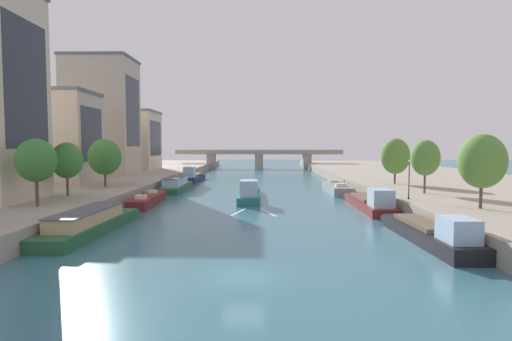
{
  "coord_description": "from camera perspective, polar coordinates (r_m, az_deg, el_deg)",
  "views": [
    {
      "loc": [
        1.13,
        -24.11,
        8.04
      ],
      "look_at": [
        0.0,
        48.05,
        3.49
      ],
      "focal_mm": 28.26,
      "sensor_mm": 36.0,
      "label": 1
    }
  ],
  "objects": [
    {
      "name": "bridge_far",
      "position": [
        138.67,
        0.43,
        1.96
      ],
      "size": [
        57.0,
        4.4,
        6.44
      ],
      "color": "gray",
      "rests_on": "ground"
    },
    {
      "name": "building_left_corner",
      "position": [
        90.15,
        -21.0,
        7.16
      ],
      "size": [
        13.52,
        10.9,
        24.14
      ],
      "color": "#B2A38E",
      "rests_on": "quay_left"
    },
    {
      "name": "moored_boat_left_midway",
      "position": [
        56.42,
        -15.0,
        -4.01
      ],
      "size": [
        2.78,
        13.48,
        2.4
      ],
      "color": "maroon",
      "rests_on": "ground"
    },
    {
      "name": "moored_boat_left_upstream",
      "position": [
        90.26,
        -8.88,
        -0.9
      ],
      "size": [
        3.37,
        14.58,
        3.46
      ],
      "color": "#1E284C",
      "rests_on": "ground"
    },
    {
      "name": "building_left_tall",
      "position": [
        105.9,
        -17.51,
        4.11
      ],
      "size": [
        13.76,
        12.85,
        14.7
      ],
      "color": "beige",
      "rests_on": "quay_left"
    },
    {
      "name": "tree_left_by_lamp",
      "position": [
        62.51,
        -20.63,
        1.82
      ],
      "size": [
        4.68,
        4.68,
        7.06
      ],
      "color": "brown",
      "rests_on": "quay_left"
    },
    {
      "name": "tree_left_distant",
      "position": [
        53.46,
        -25.2,
        1.29
      ],
      "size": [
        3.64,
        3.64,
        6.46
      ],
      "color": "brown",
      "rests_on": "quay_left"
    },
    {
      "name": "lamppost_right_bank",
      "position": [
        48.76,
        20.85,
        -0.95
      ],
      "size": [
        0.28,
        0.28,
        4.47
      ],
      "color": "black",
      "rests_on": "quay_right"
    },
    {
      "name": "moored_boat_right_far",
      "position": [
        52.7,
        15.88,
        -4.34
      ],
      "size": [
        3.36,
        16.45,
        3.02
      ],
      "color": "maroon",
      "rests_on": "ground"
    },
    {
      "name": "tree_right_far",
      "position": [
        67.49,
        19.11,
        1.93
      ],
      "size": [
        4.51,
        4.51,
        7.2
      ],
      "color": "brown",
      "rests_on": "quay_right"
    },
    {
      "name": "quay_right",
      "position": [
        86.15,
        23.69,
        -1.41
      ],
      "size": [
        36.0,
        170.0,
        1.91
      ],
      "primitive_type": "cube",
      "color": "gray",
      "rests_on": "ground"
    },
    {
      "name": "moored_boat_left_end",
      "position": [
        72.93,
        -11.22,
        -1.96
      ],
      "size": [
        3.47,
        16.17,
        2.51
      ],
      "color": "#235633",
      "rests_on": "ground"
    },
    {
      "name": "building_left_middle",
      "position": [
        71.89,
        -26.84,
        4.22
      ],
      "size": [
        13.04,
        9.94,
        14.72
      ],
      "color": "#B2A38E",
      "rests_on": "quay_left"
    },
    {
      "name": "tree_left_end_of_row",
      "position": [
        45.72,
        -28.7,
        1.26
      ],
      "size": [
        3.88,
        3.88,
        6.8
      ],
      "color": "brown",
      "rests_on": "quay_left"
    },
    {
      "name": "quay_left",
      "position": [
        87.05,
        -23.28,
        -1.35
      ],
      "size": [
        36.0,
        170.0,
        1.91
      ],
      "primitive_type": "cube",
      "color": "gray",
      "rests_on": "ground"
    },
    {
      "name": "barge_midriver",
      "position": [
        59.8,
        -0.93,
        -3.2
      ],
      "size": [
        3.39,
        17.17,
        3.26
      ],
      "color": "#23666B",
      "rests_on": "ground"
    },
    {
      "name": "moored_boat_right_downstream",
      "position": [
        36.2,
        23.45,
        -8.08
      ],
      "size": [
        3.34,
        14.98,
        2.9
      ],
      "color": "black",
      "rests_on": "ground"
    },
    {
      "name": "tree_right_distant",
      "position": [
        44.4,
        29.34,
        1.15
      ],
      "size": [
        4.39,
        4.39,
        7.21
      ],
      "color": "brown",
      "rests_on": "quay_right"
    },
    {
      "name": "wake_behind_barge",
      "position": [
        48.41,
        -0.4,
        -5.93
      ],
      "size": [
        5.6,
        5.91,
        0.03
      ],
      "color": "#A5D1DB",
      "rests_on": "ground"
    },
    {
      "name": "tree_right_third",
      "position": [
        55.47,
        22.83,
        1.66
      ],
      "size": [
        3.6,
        3.6,
        6.8
      ],
      "color": "brown",
      "rests_on": "quay_right"
    },
    {
      "name": "ground_plane",
      "position": [
        25.44,
        -1.76,
        -14.82
      ],
      "size": [
        400.0,
        400.0,
        0.0
      ],
      "primitive_type": "plane",
      "color": "#336675"
    },
    {
      "name": "moored_boat_right_end",
      "position": [
        71.1,
        11.34,
        -2.39
      ],
      "size": [
        3.59,
        15.69,
        2.45
      ],
      "color": "gray",
      "rests_on": "ground"
    },
    {
      "name": "moored_boat_left_far",
      "position": [
        40.0,
        -22.39,
        -6.86
      ],
      "size": [
        3.87,
        16.5,
        2.29
      ],
      "color": "#235633",
      "rests_on": "ground"
    }
  ]
}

